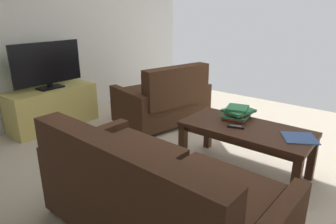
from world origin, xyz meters
name	(u,v)px	position (x,y,z in m)	size (l,w,h in m)	color
ground_plane	(211,168)	(0.00, 0.00, 0.00)	(5.23, 5.37, 0.01)	beige
wall_right	(51,17)	(2.62, 0.00, 1.43)	(0.12, 5.37, 2.86)	white
sofa_main	(152,196)	(-0.19, 1.13, 0.36)	(1.74, 0.92, 0.84)	black
loveseat_near	(164,100)	(1.16, -0.67, 0.35)	(1.07, 1.32, 0.85)	black
coffee_table	(246,134)	(-0.28, -0.15, 0.41)	(1.22, 0.59, 0.48)	#3D2316
tv_stand	(53,107)	(2.30, 0.34, 0.27)	(0.47, 1.17, 0.54)	#D8C666
flat_tv	(47,65)	(2.30, 0.33, 0.86)	(0.21, 0.94, 0.61)	black
book_stack	(238,113)	(-0.10, -0.30, 0.54)	(0.31, 0.34, 0.12)	#C63833
tv_remote	(236,127)	(-0.21, -0.06, 0.49)	(0.17, 0.09, 0.02)	black
loose_magazine	(299,138)	(-0.76, -0.18, 0.48)	(0.26, 0.27, 0.01)	#385693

